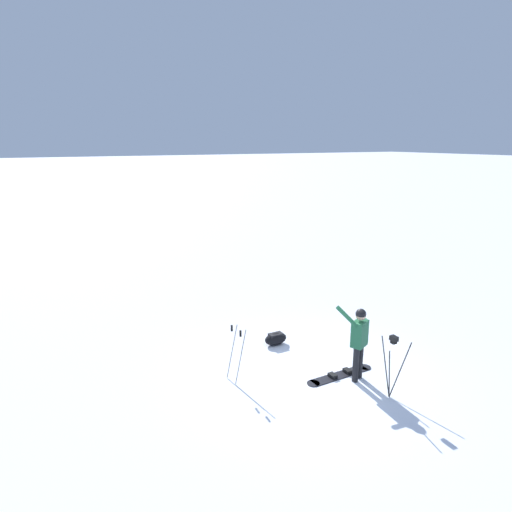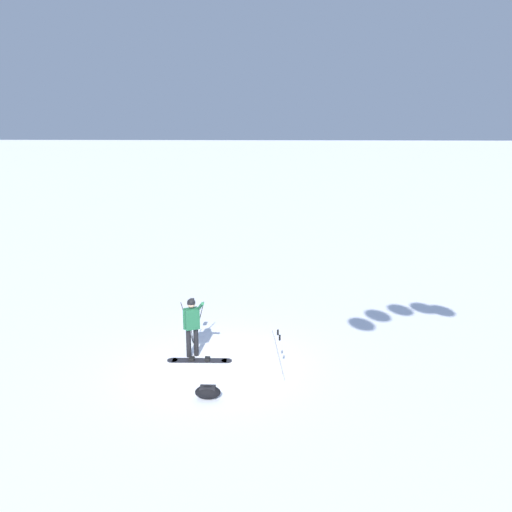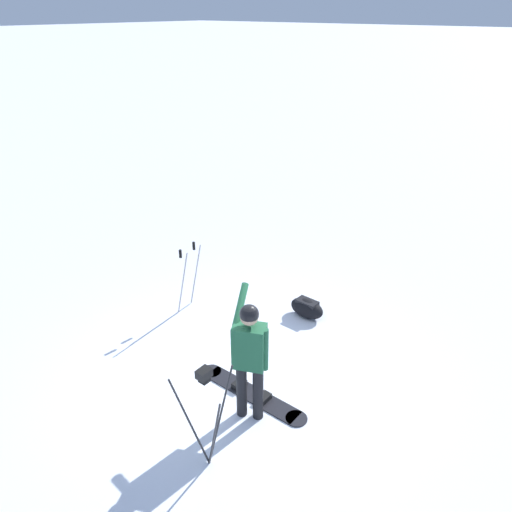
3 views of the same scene
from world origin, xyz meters
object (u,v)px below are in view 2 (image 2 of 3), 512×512
at_px(snowboarder, 192,321).
at_px(gear_bag_large, 208,392).
at_px(ski_poles, 279,348).
at_px(snowboard, 200,360).
at_px(camera_tripod, 192,312).

bearing_deg(snowboarder, gear_bag_large, 106.69).
distance_m(snowboarder, ski_poles, 2.77).
distance_m(gear_bag_large, ski_poles, 2.16).
height_order(snowboard, camera_tripod, camera_tripod).
relative_size(gear_bag_large, camera_tripod, 0.45).
bearing_deg(ski_poles, camera_tripod, -40.45).
bearing_deg(camera_tripod, snowboard, 106.65).
height_order(camera_tripod, ski_poles, camera_tripod).
height_order(snowboard, ski_poles, ski_poles).
bearing_deg(snowboarder, camera_tripod, -81.92).
height_order(snowboarder, ski_poles, snowboarder).
bearing_deg(camera_tripod, gear_bag_large, 104.41).
height_order(gear_bag_large, ski_poles, ski_poles).
height_order(snowboarder, gear_bag_large, snowboarder).
xyz_separation_m(snowboarder, snowboard, (-0.23, 0.31, -1.04)).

